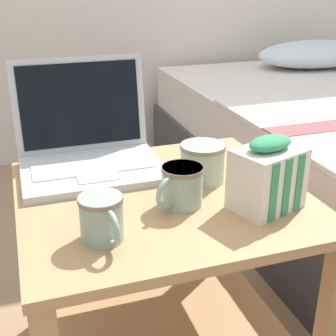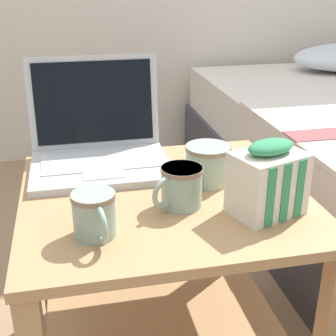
{
  "view_description": "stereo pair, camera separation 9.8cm",
  "coord_description": "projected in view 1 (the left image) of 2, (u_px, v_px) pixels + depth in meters",
  "views": [
    {
      "loc": [
        -0.29,
        -0.9,
        0.98
      ],
      "look_at": [
        0.0,
        -0.04,
        0.6
      ],
      "focal_mm": 50.0,
      "sensor_mm": 36.0,
      "label": 1
    },
    {
      "loc": [
        -0.19,
        -0.92,
        0.98
      ],
      "look_at": [
        0.0,
        -0.04,
        0.6
      ],
      "focal_mm": 50.0,
      "sensor_mm": 36.0,
      "label": 2
    }
  ],
  "objects": [
    {
      "name": "bedside_table",
      "position": [
        162.0,
        262.0,
        1.12
      ],
      "size": [
        0.63,
        0.58,
        0.52
      ],
      "color": "tan",
      "rests_on": "ground_plane"
    },
    {
      "name": "snack_bag",
      "position": [
        267.0,
        176.0,
        0.96
      ],
      "size": [
        0.16,
        0.14,
        0.16
      ],
      "color": "silver",
      "rests_on": "bedside_table"
    },
    {
      "name": "mug_front_right",
      "position": [
        102.0,
        216.0,
        0.85
      ],
      "size": [
        0.08,
        0.12,
        0.09
      ],
      "color": "#8CA593",
      "rests_on": "bedside_table"
    },
    {
      "name": "mug_mid_center",
      "position": [
        203.0,
        160.0,
        1.09
      ],
      "size": [
        0.11,
        0.14,
        0.09
      ],
      "color": "#8CA593",
      "rests_on": "bedside_table"
    },
    {
      "name": "cell_phone",
      "position": [
        197.0,
        153.0,
        1.27
      ],
      "size": [
        0.09,
        0.15,
        0.01
      ],
      "color": "black",
      "rests_on": "bedside_table"
    },
    {
      "name": "laptop",
      "position": [
        89.0,
        148.0,
        1.17
      ],
      "size": [
        0.34,
        0.29,
        0.26
      ],
      "color": "#B7BABC",
      "rests_on": "bedside_table"
    },
    {
      "name": "mug_front_left",
      "position": [
        181.0,
        184.0,
        0.98
      ],
      "size": [
        0.12,
        0.09,
        0.09
      ],
      "color": "#8CA593",
      "rests_on": "bedside_table"
    }
  ]
}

